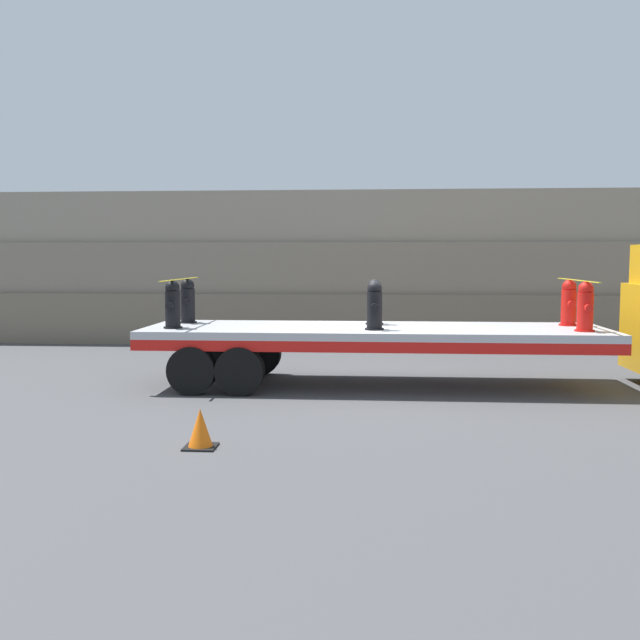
# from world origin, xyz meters

# --- Properties ---
(ground_plane) EXTENTS (120.00, 120.00, 0.00)m
(ground_plane) POSITION_xyz_m (0.00, 0.00, 0.00)
(ground_plane) COLOR #474749
(rock_cliff) EXTENTS (60.00, 3.30, 4.42)m
(rock_cliff) POSITION_xyz_m (0.00, 7.76, 2.21)
(rock_cliff) COLOR #706656
(rock_cliff) RESTS_ON ground_plane
(flatbed_trailer) EXTENTS (8.90, 2.63, 1.16)m
(flatbed_trailer) POSITION_xyz_m (-0.61, 0.00, 0.94)
(flatbed_trailer) COLOR #B2B2B7
(flatbed_trailer) RESTS_ON ground_plane
(fire_hydrant_black_near_0) EXTENTS (0.36, 0.52, 0.91)m
(fire_hydrant_black_near_0) POSITION_xyz_m (-3.85, -0.56, 1.61)
(fire_hydrant_black_near_0) COLOR black
(fire_hydrant_black_near_0) RESTS_ON flatbed_trailer
(fire_hydrant_black_far_0) EXTENTS (0.36, 0.52, 0.91)m
(fire_hydrant_black_far_0) POSITION_xyz_m (-3.85, 0.56, 1.61)
(fire_hydrant_black_far_0) COLOR black
(fire_hydrant_black_far_0) RESTS_ON flatbed_trailer
(fire_hydrant_black_near_1) EXTENTS (0.36, 0.52, 0.91)m
(fire_hydrant_black_near_1) POSITION_xyz_m (0.00, -0.56, 1.61)
(fire_hydrant_black_near_1) COLOR black
(fire_hydrant_black_near_1) RESTS_ON flatbed_trailer
(fire_hydrant_black_far_1) EXTENTS (0.36, 0.52, 0.91)m
(fire_hydrant_black_far_1) POSITION_xyz_m (0.00, 0.56, 1.61)
(fire_hydrant_black_far_1) COLOR black
(fire_hydrant_black_far_1) RESTS_ON flatbed_trailer
(fire_hydrant_red_near_2) EXTENTS (0.36, 0.52, 0.91)m
(fire_hydrant_red_near_2) POSITION_xyz_m (3.85, -0.56, 1.61)
(fire_hydrant_red_near_2) COLOR red
(fire_hydrant_red_near_2) RESTS_ON flatbed_trailer
(fire_hydrant_red_far_2) EXTENTS (0.36, 0.52, 0.91)m
(fire_hydrant_red_far_2) POSITION_xyz_m (3.85, 0.56, 1.61)
(fire_hydrant_red_far_2) COLOR red
(fire_hydrant_red_far_2) RESTS_ON flatbed_trailer
(cargo_strap_rear) EXTENTS (0.05, 2.73, 0.01)m
(cargo_strap_rear) POSITION_xyz_m (-3.85, 0.00, 2.08)
(cargo_strap_rear) COLOR yellow
(cargo_strap_rear) RESTS_ON fire_hydrant_black_near_0
(cargo_strap_middle) EXTENTS (0.05, 2.73, 0.01)m
(cargo_strap_middle) POSITION_xyz_m (3.85, 0.00, 2.08)
(cargo_strap_middle) COLOR yellow
(cargo_strap_middle) RESTS_ON fire_hydrant_red_near_2
(traffic_cone) EXTENTS (0.42, 0.42, 0.53)m
(traffic_cone) POSITION_xyz_m (-2.29, -4.78, 0.26)
(traffic_cone) COLOR black
(traffic_cone) RESTS_ON ground_plane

